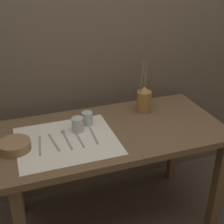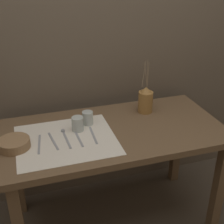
{
  "view_description": "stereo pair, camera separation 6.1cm",
  "coord_description": "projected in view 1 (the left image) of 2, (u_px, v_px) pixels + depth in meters",
  "views": [
    {
      "loc": [
        -0.56,
        -1.54,
        1.67
      ],
      "look_at": [
        -0.01,
        0.0,
        0.85
      ],
      "focal_mm": 50.0,
      "sensor_mm": 36.0,
      "label": 1
    },
    {
      "loc": [
        -0.5,
        -1.56,
        1.67
      ],
      "look_at": [
        -0.01,
        0.0,
        0.85
      ],
      "focal_mm": 50.0,
      "sensor_mm": 36.0,
      "label": 2
    }
  ],
  "objects": [
    {
      "name": "spoon_inner",
      "position": [
        76.0,
        133.0,
        1.83
      ],
      "size": [
        0.03,
        0.21,
        0.02
      ],
      "color": "#939399",
      "rests_on": "wooden_table"
    },
    {
      "name": "stone_wall_back",
      "position": [
        91.0,
        35.0,
        2.06
      ],
      "size": [
        7.0,
        0.06,
        2.4
      ],
      "color": "brown",
      "rests_on": "ground_plane"
    },
    {
      "name": "fork_outer",
      "position": [
        94.0,
        135.0,
        1.82
      ],
      "size": [
        0.02,
        0.2,
        0.0
      ],
      "color": "#939399",
      "rests_on": "wooden_table"
    },
    {
      "name": "wooden_table",
      "position": [
        114.0,
        143.0,
        1.93
      ],
      "size": [
        1.34,
        0.68,
        0.73
      ],
      "color": "brown",
      "rests_on": "ground_plane"
    },
    {
      "name": "pitcher_with_flowers",
      "position": [
        144.0,
        100.0,
        2.07
      ],
      "size": [
        0.1,
        0.1,
        0.36
      ],
      "color": "olive",
      "rests_on": "wooden_table"
    },
    {
      "name": "spoon_outer",
      "position": [
        65.0,
        135.0,
        1.82
      ],
      "size": [
        0.03,
        0.21,
        0.02
      ],
      "color": "#939399",
      "rests_on": "wooden_table"
    },
    {
      "name": "ground_plane",
      "position": [
        114.0,
        218.0,
        2.22
      ],
      "size": [
        12.0,
        12.0,
        0.0
      ],
      "primitive_type": "plane",
      "color": "brown"
    },
    {
      "name": "glass_tumbler_near",
      "position": [
        78.0,
        124.0,
        1.85
      ],
      "size": [
        0.07,
        0.07,
        0.09
      ],
      "color": "#B7C1BC",
      "rests_on": "wooden_table"
    },
    {
      "name": "knife_center",
      "position": [
        40.0,
        146.0,
        1.72
      ],
      "size": [
        0.04,
        0.2,
        0.0
      ],
      "color": "#939399",
      "rests_on": "wooden_table"
    },
    {
      "name": "wooden_bowl",
      "position": [
        15.0,
        146.0,
        1.68
      ],
      "size": [
        0.17,
        0.17,
        0.05
      ],
      "color": "#8E6B47",
      "rests_on": "wooden_table"
    },
    {
      "name": "linen_cloth",
      "position": [
        67.0,
        141.0,
        1.77
      ],
      "size": [
        0.56,
        0.49,
        0.0
      ],
      "color": "silver",
      "rests_on": "wooden_table"
    },
    {
      "name": "fork_inner",
      "position": [
        54.0,
        142.0,
        1.75
      ],
      "size": [
        0.04,
        0.2,
        0.0
      ],
      "color": "#939399",
      "rests_on": "wooden_table"
    },
    {
      "name": "glass_tumbler_far",
      "position": [
        87.0,
        118.0,
        1.92
      ],
      "size": [
        0.07,
        0.07,
        0.08
      ],
      "color": "#B7C1BC",
      "rests_on": "wooden_table"
    }
  ]
}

